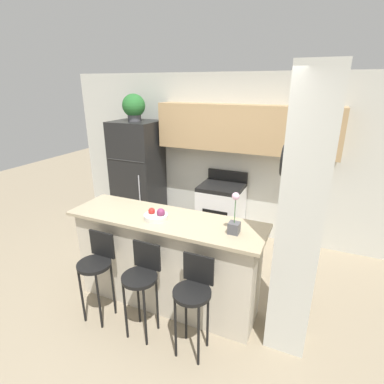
{
  "coord_description": "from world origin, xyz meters",
  "views": [
    {
      "loc": [
        1.41,
        -2.49,
        2.39
      ],
      "look_at": [
        0.0,
        0.7,
        1.12
      ],
      "focal_mm": 28.0,
      "sensor_mm": 36.0,
      "label": 1
    }
  ],
  "objects_px": {
    "bar_stool_mid": "(142,278)",
    "potted_plant_on_fridge": "(134,107)",
    "stove_range": "(221,212)",
    "orchid_vase": "(234,221)",
    "trash_bin": "(163,224)",
    "fruit_bowl": "(156,215)",
    "refrigerator": "(138,175)",
    "bar_stool_left": "(97,265)",
    "bar_stool_right": "(194,293)"
  },
  "relations": [
    {
      "from": "bar_stool_mid",
      "to": "potted_plant_on_fridge",
      "type": "height_order",
      "value": "potted_plant_on_fridge"
    },
    {
      "from": "stove_range",
      "to": "orchid_vase",
      "type": "xyz_separation_m",
      "value": [
        0.69,
        -1.73,
        0.73
      ]
    },
    {
      "from": "trash_bin",
      "to": "orchid_vase",
      "type": "bearing_deg",
      "value": -42.44
    },
    {
      "from": "orchid_vase",
      "to": "trash_bin",
      "type": "xyz_separation_m",
      "value": [
        -1.6,
        1.46,
        -1.0
      ]
    },
    {
      "from": "fruit_bowl",
      "to": "trash_bin",
      "type": "bearing_deg",
      "value": 117.56
    },
    {
      "from": "stove_range",
      "to": "bar_stool_mid",
      "type": "distance_m",
      "value": 2.19
    },
    {
      "from": "refrigerator",
      "to": "orchid_vase",
      "type": "relative_size",
      "value": 4.47
    },
    {
      "from": "bar_stool_left",
      "to": "trash_bin",
      "type": "bearing_deg",
      "value": 98.96
    },
    {
      "from": "bar_stool_mid",
      "to": "potted_plant_on_fridge",
      "type": "xyz_separation_m",
      "value": [
        -1.44,
        2.14,
        1.4
      ]
    },
    {
      "from": "bar_stool_mid",
      "to": "trash_bin",
      "type": "bearing_deg",
      "value": 113.8
    },
    {
      "from": "stove_range",
      "to": "bar_stool_left",
      "type": "distance_m",
      "value": 2.27
    },
    {
      "from": "bar_stool_left",
      "to": "orchid_vase",
      "type": "bearing_deg",
      "value": 19.02
    },
    {
      "from": "refrigerator",
      "to": "orchid_vase",
      "type": "height_order",
      "value": "refrigerator"
    },
    {
      "from": "stove_range",
      "to": "orchid_vase",
      "type": "distance_m",
      "value": 2.0
    },
    {
      "from": "refrigerator",
      "to": "bar_stool_left",
      "type": "xyz_separation_m",
      "value": [
        0.89,
        -2.14,
        -0.27
      ]
    },
    {
      "from": "orchid_vase",
      "to": "potted_plant_on_fridge",
      "type": "bearing_deg",
      "value": 142.35
    },
    {
      "from": "orchid_vase",
      "to": "fruit_bowl",
      "type": "xyz_separation_m",
      "value": [
        -0.83,
        -0.02,
        -0.09
      ]
    },
    {
      "from": "stove_range",
      "to": "potted_plant_on_fridge",
      "type": "xyz_separation_m",
      "value": [
        -1.5,
        -0.04,
        1.58
      ]
    },
    {
      "from": "bar_stool_left",
      "to": "fruit_bowl",
      "type": "xyz_separation_m",
      "value": [
        0.47,
        0.43,
        0.46
      ]
    },
    {
      "from": "refrigerator",
      "to": "fruit_bowl",
      "type": "height_order",
      "value": "refrigerator"
    },
    {
      "from": "refrigerator",
      "to": "bar_stool_mid",
      "type": "distance_m",
      "value": 2.59
    },
    {
      "from": "bar_stool_left",
      "to": "orchid_vase",
      "type": "xyz_separation_m",
      "value": [
        1.3,
        0.45,
        0.55
      ]
    },
    {
      "from": "refrigerator",
      "to": "trash_bin",
      "type": "distance_m",
      "value": 0.96
    },
    {
      "from": "stove_range",
      "to": "fruit_bowl",
      "type": "xyz_separation_m",
      "value": [
        -0.14,
        -1.75,
        0.64
      ]
    },
    {
      "from": "stove_range",
      "to": "orchid_vase",
      "type": "height_order",
      "value": "orchid_vase"
    },
    {
      "from": "bar_stool_mid",
      "to": "fruit_bowl",
      "type": "height_order",
      "value": "fruit_bowl"
    },
    {
      "from": "bar_stool_mid",
      "to": "bar_stool_right",
      "type": "distance_m",
      "value": 0.54
    },
    {
      "from": "stove_range",
      "to": "trash_bin",
      "type": "height_order",
      "value": "stove_range"
    },
    {
      "from": "orchid_vase",
      "to": "bar_stool_right",
      "type": "bearing_deg",
      "value": -115.76
    },
    {
      "from": "potted_plant_on_fridge",
      "to": "orchid_vase",
      "type": "xyz_separation_m",
      "value": [
        2.19,
        -1.69,
        -0.85
      ]
    },
    {
      "from": "bar_stool_left",
      "to": "trash_bin",
      "type": "distance_m",
      "value": 1.99
    },
    {
      "from": "bar_stool_mid",
      "to": "potted_plant_on_fridge",
      "type": "bearing_deg",
      "value": 123.86
    },
    {
      "from": "stove_range",
      "to": "fruit_bowl",
      "type": "relative_size",
      "value": 4.3
    },
    {
      "from": "fruit_bowl",
      "to": "refrigerator",
      "type": "bearing_deg",
      "value": 128.61
    },
    {
      "from": "bar_stool_right",
      "to": "trash_bin",
      "type": "bearing_deg",
      "value": 125.92
    },
    {
      "from": "stove_range",
      "to": "bar_stool_right",
      "type": "xyz_separation_m",
      "value": [
        0.47,
        -2.18,
        0.18
      ]
    },
    {
      "from": "bar_stool_mid",
      "to": "refrigerator",
      "type": "bearing_deg",
      "value": 123.86
    },
    {
      "from": "stove_range",
      "to": "trash_bin",
      "type": "bearing_deg",
      "value": -163.46
    },
    {
      "from": "potted_plant_on_fridge",
      "to": "fruit_bowl",
      "type": "distance_m",
      "value": 2.38
    },
    {
      "from": "stove_range",
      "to": "bar_stool_left",
      "type": "height_order",
      "value": "stove_range"
    },
    {
      "from": "stove_range",
      "to": "trash_bin",
      "type": "relative_size",
      "value": 2.82
    },
    {
      "from": "bar_stool_right",
      "to": "fruit_bowl",
      "type": "distance_m",
      "value": 0.88
    },
    {
      "from": "fruit_bowl",
      "to": "trash_bin",
      "type": "distance_m",
      "value": 1.91
    },
    {
      "from": "bar_stool_left",
      "to": "trash_bin",
      "type": "height_order",
      "value": "bar_stool_left"
    },
    {
      "from": "fruit_bowl",
      "to": "trash_bin",
      "type": "relative_size",
      "value": 0.65
    },
    {
      "from": "trash_bin",
      "to": "bar_stool_left",
      "type": "bearing_deg",
      "value": -81.04
    },
    {
      "from": "stove_range",
      "to": "bar_stool_mid",
      "type": "height_order",
      "value": "stove_range"
    },
    {
      "from": "refrigerator",
      "to": "bar_stool_right",
      "type": "relative_size",
      "value": 1.89
    },
    {
      "from": "refrigerator",
      "to": "bar_stool_left",
      "type": "height_order",
      "value": "refrigerator"
    },
    {
      "from": "fruit_bowl",
      "to": "bar_stool_mid",
      "type": "bearing_deg",
      "value": -80.95
    }
  ]
}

